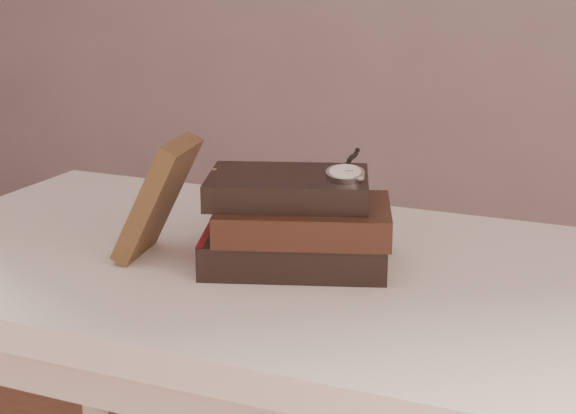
% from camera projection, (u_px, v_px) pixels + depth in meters
% --- Properties ---
extents(table, '(1.00, 0.60, 0.75)m').
position_uv_depth(table, '(246.00, 317.00, 1.18)').
color(table, silver).
rests_on(table, ground).
extents(book_stack, '(0.28, 0.23, 0.12)m').
position_uv_depth(book_stack, '(296.00, 223.00, 1.11)').
color(book_stack, black).
rests_on(book_stack, table).
extents(journal, '(0.11, 0.12, 0.16)m').
position_uv_depth(journal, '(157.00, 198.00, 1.13)').
color(journal, '#3C2717').
rests_on(journal, table).
extents(pocket_watch, '(0.06, 0.15, 0.02)m').
position_uv_depth(pocket_watch, '(346.00, 173.00, 1.08)').
color(pocket_watch, silver).
rests_on(pocket_watch, book_stack).
extents(eyeglasses, '(0.13, 0.14, 0.05)m').
position_uv_depth(eyeglasses, '(239.00, 196.00, 1.19)').
color(eyeglasses, silver).
rests_on(eyeglasses, book_stack).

